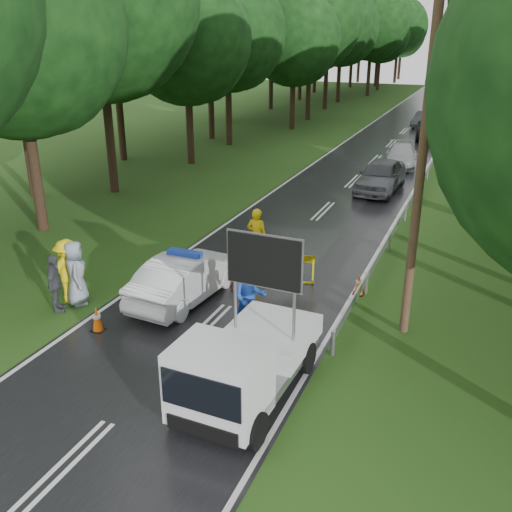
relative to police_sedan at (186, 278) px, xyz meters
The scene contains 23 objects.
ground 2.13m from the police_sedan, 47.06° to the right, with size 160.00×160.00×0.00m, color #213E11.
road 28.58m from the police_sedan, 87.27° to the left, with size 7.00×140.00×0.02m, color black.
guardrail 28.65m from the police_sedan, 79.82° to the left, with size 0.12×60.06×0.70m.
utility_pole_near 7.88m from the police_sedan, ahead, with size 1.40×0.24×10.00m.
utility_pole_mid 27.68m from the police_sedan, 76.11° to the left, with size 1.40×0.24×10.00m.
utility_pole_far 53.12m from the police_sedan, 82.88° to the left, with size 1.40×0.24×10.00m.
police_sedan is the anchor object (origin of this frame).
work_truck 5.55m from the police_sedan, 48.07° to the right, with size 2.18×4.59×3.59m.
barrier 3.13m from the police_sedan, 46.29° to the left, with size 2.37×0.67×1.01m.
officer 3.66m from the police_sedan, 75.56° to the left, with size 0.75×0.49×2.06m, color yellow.
civilian 2.72m from the police_sedan, 20.86° to the right, with size 0.95×0.74×1.96m, color #1A43AF.
bystander_left 3.57m from the police_sedan, 155.68° to the right, with size 1.30×0.75×2.02m, color yellow.
bystander_mid 3.84m from the police_sedan, 145.81° to the right, with size 1.05×0.44×1.78m, color #3F4247.
bystander_right 3.30m from the police_sedan, 152.51° to the right, with size 0.99×0.64×2.03m, color #84919F.
queue_car_first 15.37m from the police_sedan, 78.43° to the left, with size 1.94×4.82×1.64m, color #44474C.
queue_car_second 21.63m from the police_sedan, 81.68° to the left, with size 1.81×4.45×1.29m, color #9EA1A6.
queue_car_third 31.76m from the police_sedan, 82.97° to the left, with size 2.41×5.22×1.45m, color black.
queue_car_fourth 37.61m from the police_sedan, 86.14° to the left, with size 1.37×3.92×1.29m, color #414349.
cone_near_left 3.04m from the police_sedan, 116.10° to the right, with size 0.35×0.35×0.75m.
cone_center 1.26m from the police_sedan, 72.40° to the right, with size 0.34×0.34×0.72m.
cone_far 1.72m from the police_sedan, 44.88° to the left, with size 0.34×0.34×0.72m.
cone_left_mid 2.58m from the police_sedan, 142.99° to the left, with size 0.33×0.33×0.70m.
cone_right 5.43m from the police_sedan, 26.06° to the left, with size 0.34×0.34×0.72m.
Camera 1 is at (6.71, -12.53, 7.84)m, focal length 40.00 mm.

